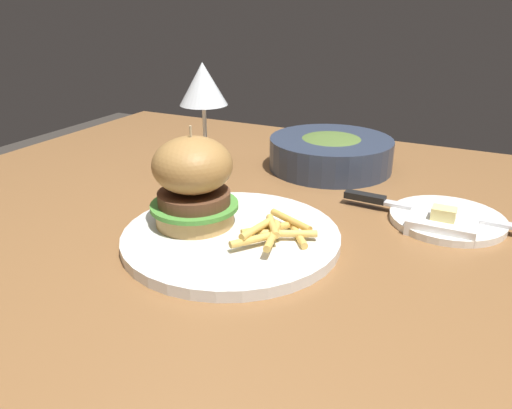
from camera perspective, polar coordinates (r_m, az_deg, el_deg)
dining_table at (r=0.76m, az=3.64°, el=-6.96°), size 1.23×0.90×0.74m
main_plate at (r=0.63m, az=-2.84°, el=-3.72°), size 0.27×0.27×0.01m
burger_sandwich at (r=0.64m, az=-7.19°, el=2.62°), size 0.11×0.11×0.13m
fries_pile at (r=0.61m, az=2.26°, el=-3.05°), size 0.09×0.11×0.02m
wine_glass at (r=0.86m, az=-6.06°, el=13.19°), size 0.08×0.08×0.19m
bread_plate at (r=0.73m, az=21.00°, el=-1.58°), size 0.15×0.15×0.01m
table_knife at (r=0.74m, az=17.18°, el=-0.20°), size 0.24×0.03×0.01m
butter_dish at (r=0.70m, az=20.48°, el=-2.18°), size 0.09×0.06×0.04m
soup_bowl at (r=0.91m, az=8.52°, el=5.94°), size 0.22×0.22×0.06m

